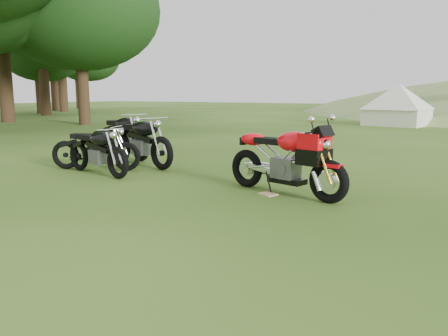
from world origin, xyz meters
The scene contains 9 objects.
ground centered at (0.00, 0.00, 0.00)m, with size 120.00×120.00×0.00m, color #25450E.
treeline centered at (-20.00, 15.00, 0.00)m, with size 28.00×32.00×14.00m, color black, non-canonical shape.
sport_motorcycle centered at (0.50, 1.95, 0.62)m, with size 2.07×0.52×1.24m, color red, non-canonical shape.
plywood_board centered at (0.30, 1.79, 0.01)m, with size 0.26×0.21×0.02m, color tan.
vintage_moto_a centered at (-3.21, 1.66, 0.48)m, with size 1.84×0.43×0.97m, color black, non-canonical shape.
vintage_moto_b centered at (-3.61, 1.99, 0.48)m, with size 1.82×0.42×0.96m, color black, non-canonical shape.
vintage_moto_c centered at (-3.21, 2.86, 0.56)m, with size 2.14×0.50×1.13m, color black, non-canonical shape.
vintage_moto_d centered at (-4.36, 3.57, 0.57)m, with size 2.17×0.50×1.14m, color black, non-canonical shape.
tent_left centered at (-0.55, 18.29, 1.11)m, with size 2.57×2.57×2.23m, color silver, non-canonical shape.
Camera 1 is at (3.05, -4.18, 1.54)m, focal length 35.00 mm.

